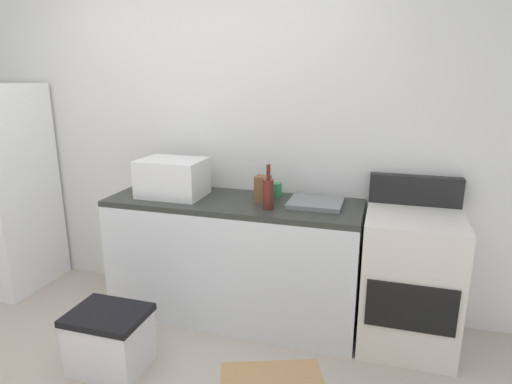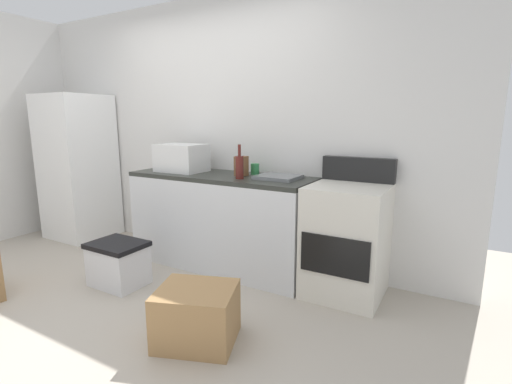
{
  "view_description": "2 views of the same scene",
  "coord_description": "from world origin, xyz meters",
  "px_view_note": "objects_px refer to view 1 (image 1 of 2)",
  "views": [
    {
      "loc": [
        1.3,
        -1.58,
        1.76
      ],
      "look_at": [
        0.5,
        1.09,
        1.0
      ],
      "focal_mm": 30.55,
      "sensor_mm": 36.0,
      "label": 1
    },
    {
      "loc": [
        2.3,
        -1.64,
        1.41
      ],
      "look_at": [
        0.69,
        1.2,
        0.77
      ],
      "focal_mm": 26.03,
      "sensor_mm": 36.0,
      "label": 2
    }
  ],
  "objects_px": {
    "coffee_mug": "(276,190)",
    "storage_bin": "(110,339)",
    "wine_bottle": "(268,193)",
    "knife_block": "(263,189)",
    "stove_oven": "(409,278)",
    "microwave": "(173,178)"
  },
  "relations": [
    {
      "from": "microwave",
      "to": "knife_block",
      "type": "height_order",
      "value": "microwave"
    },
    {
      "from": "wine_bottle",
      "to": "storage_bin",
      "type": "height_order",
      "value": "wine_bottle"
    },
    {
      "from": "wine_bottle",
      "to": "storage_bin",
      "type": "xyz_separation_m",
      "value": [
        -0.82,
        -0.68,
        -0.82
      ]
    },
    {
      "from": "microwave",
      "to": "wine_bottle",
      "type": "height_order",
      "value": "wine_bottle"
    },
    {
      "from": "stove_oven",
      "to": "storage_bin",
      "type": "bearing_deg",
      "value": -155.05
    },
    {
      "from": "stove_oven",
      "to": "microwave",
      "type": "xyz_separation_m",
      "value": [
        -1.68,
        -0.02,
        0.57
      ]
    },
    {
      "from": "coffee_mug",
      "to": "knife_block",
      "type": "distance_m",
      "value": 0.16
    },
    {
      "from": "stove_oven",
      "to": "knife_block",
      "type": "distance_m",
      "value": 1.14
    },
    {
      "from": "knife_block",
      "to": "wine_bottle",
      "type": "bearing_deg",
      "value": -62.82
    },
    {
      "from": "coffee_mug",
      "to": "storage_bin",
      "type": "height_order",
      "value": "coffee_mug"
    },
    {
      "from": "coffee_mug",
      "to": "knife_block",
      "type": "xyz_separation_m",
      "value": [
        -0.06,
        -0.15,
        0.04
      ]
    },
    {
      "from": "coffee_mug",
      "to": "storage_bin",
      "type": "xyz_separation_m",
      "value": [
        -0.79,
        -0.99,
        -0.76
      ]
    },
    {
      "from": "coffee_mug",
      "to": "knife_block",
      "type": "height_order",
      "value": "knife_block"
    },
    {
      "from": "coffee_mug",
      "to": "knife_block",
      "type": "bearing_deg",
      "value": -112.01
    },
    {
      "from": "wine_bottle",
      "to": "knife_block",
      "type": "distance_m",
      "value": 0.18
    },
    {
      "from": "wine_bottle",
      "to": "storage_bin",
      "type": "bearing_deg",
      "value": -140.32
    },
    {
      "from": "storage_bin",
      "to": "knife_block",
      "type": "bearing_deg",
      "value": 48.84
    },
    {
      "from": "microwave",
      "to": "knife_block",
      "type": "relative_size",
      "value": 2.56
    },
    {
      "from": "coffee_mug",
      "to": "storage_bin",
      "type": "relative_size",
      "value": 0.22
    },
    {
      "from": "storage_bin",
      "to": "coffee_mug",
      "type": "bearing_deg",
      "value": 51.21
    },
    {
      "from": "stove_oven",
      "to": "microwave",
      "type": "bearing_deg",
      "value": -179.36
    },
    {
      "from": "microwave",
      "to": "storage_bin",
      "type": "distance_m",
      "value": 1.16
    }
  ]
}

